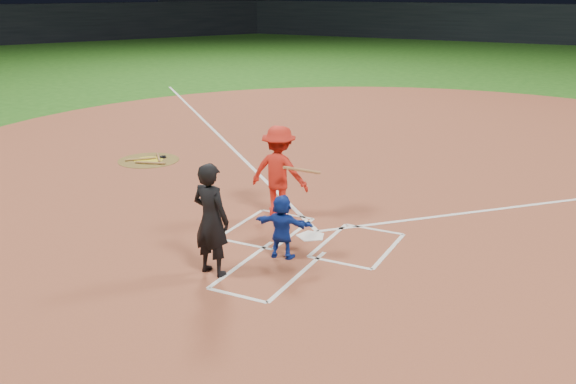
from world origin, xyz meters
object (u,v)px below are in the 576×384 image
at_px(umpire, 211,219).
at_px(batter_at_plate, 279,172).
at_px(catcher, 282,226).
at_px(home_plate, 311,236).
at_px(on_deck_circle, 149,160).

relative_size(umpire, batter_at_plate, 1.00).
xyz_separation_m(catcher, batter_at_plate, (-1.03, 1.87, 0.39)).
distance_m(home_plate, catcher, 1.27).
bearing_deg(home_plate, batter_at_plate, -34.37).
relative_size(home_plate, umpire, 0.31).
bearing_deg(batter_at_plate, umpire, -84.65).
relative_size(home_plate, batter_at_plate, 0.31).
bearing_deg(on_deck_circle, umpire, -43.66).
distance_m(catcher, batter_at_plate, 2.17).
bearing_deg(on_deck_circle, batter_at_plate, -24.04).
xyz_separation_m(on_deck_circle, batter_at_plate, (5.37, -2.40, 0.97)).
height_order(on_deck_circle, batter_at_plate, batter_at_plate).
relative_size(on_deck_circle, umpire, 0.87).
bearing_deg(catcher, on_deck_circle, -39.96).
xyz_separation_m(on_deck_circle, umpire, (5.65, -5.39, 0.97)).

